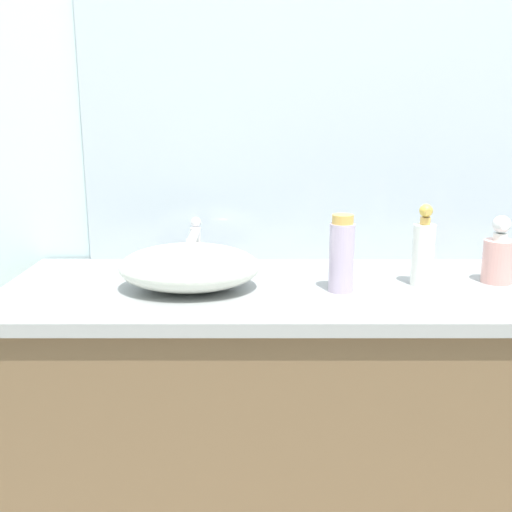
# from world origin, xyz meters

# --- Properties ---
(bathroom_wall_rear) EXTENTS (6.00, 0.06, 2.60)m
(bathroom_wall_rear) POSITION_xyz_m (0.00, 0.73, 1.30)
(bathroom_wall_rear) COLOR silver
(bathroom_wall_rear) RESTS_ON ground
(vanity_counter) EXTENTS (1.56, 0.56, 0.85)m
(vanity_counter) POSITION_xyz_m (-0.02, 0.41, 0.43)
(vanity_counter) COLOR brown
(vanity_counter) RESTS_ON ground
(wall_mirror_panel) EXTENTS (1.28, 0.01, 1.24)m
(wall_mirror_panel) POSITION_xyz_m (-0.02, 0.69, 1.47)
(wall_mirror_panel) COLOR #B2BCC6
(wall_mirror_panel) RESTS_ON vanity_counter
(sink_basin) EXTENTS (0.34, 0.26, 0.11)m
(sink_basin) POSITION_xyz_m (-0.34, 0.39, 0.90)
(sink_basin) COLOR silver
(sink_basin) RESTS_ON vanity_counter
(faucet) EXTENTS (0.03, 0.14, 0.15)m
(faucet) POSITION_xyz_m (-0.34, 0.53, 0.93)
(faucet) COLOR silver
(faucet) RESTS_ON vanity_counter
(soap_dispenser) EXTENTS (0.08, 0.08, 0.17)m
(soap_dispenser) POSITION_xyz_m (0.43, 0.44, 0.92)
(soap_dispenser) COLOR #E3A29A
(soap_dispenser) RESTS_ON vanity_counter
(lotion_bottle) EXTENTS (0.06, 0.06, 0.20)m
(lotion_bottle) POSITION_xyz_m (0.24, 0.42, 0.93)
(lotion_bottle) COLOR white
(lotion_bottle) RESTS_ON vanity_counter
(perfume_bottle) EXTENTS (0.06, 0.06, 0.19)m
(perfume_bottle) POSITION_xyz_m (0.03, 0.37, 0.94)
(perfume_bottle) COLOR #C2ACC8
(perfume_bottle) RESTS_ON vanity_counter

